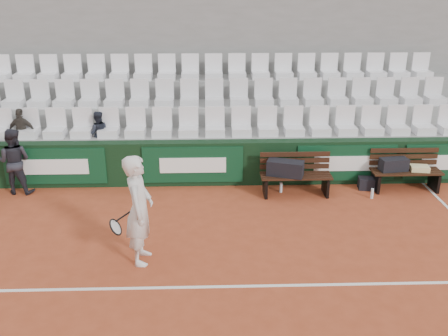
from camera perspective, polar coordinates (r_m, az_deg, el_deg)
ground at (r=7.80m, az=-2.75°, el=-13.46°), size 80.00×80.00×0.00m
court_baseline at (r=7.79m, az=-2.75°, el=-13.43°), size 18.00×0.06×0.01m
back_barrier at (r=11.11m, az=-2.17°, el=0.59°), size 18.00×0.34×1.00m
grandstand_tier_front at (r=11.71m, az=-2.49°, el=1.69°), size 18.00×0.95×1.00m
grandstand_tier_mid at (r=12.54m, az=-2.47°, el=4.13°), size 18.00×0.95×1.45m
grandstand_tier_back at (r=13.39m, az=-2.45°, el=6.26°), size 18.00×0.95×1.90m
grandstand_rear_wall at (r=13.73m, az=-2.51°, el=11.99°), size 18.00×0.30×4.40m
seat_row_front at (r=11.29m, az=-2.57°, el=5.28°), size 11.90×0.44×0.63m
seat_row_mid at (r=12.10m, az=-2.55°, el=8.58°), size 11.90×0.44×0.63m
seat_row_back at (r=12.94m, az=-2.54°, el=11.47°), size 11.90×0.44×0.63m
bench_left at (r=10.78m, az=8.17°, el=-1.90°), size 1.50×0.56×0.45m
bench_right at (r=11.60m, az=19.98°, el=-1.31°), size 1.50×0.56×0.45m
sports_bag_left at (r=10.58m, az=7.02°, el=-0.03°), size 0.82×0.55×0.32m
sports_bag_right at (r=11.38m, az=18.83°, el=0.38°), size 0.62×0.35×0.27m
towel at (r=11.60m, az=21.45°, el=-0.03°), size 0.42×0.33×0.11m
sports_bag_ground at (r=11.42m, az=16.18°, el=-1.70°), size 0.46×0.31×0.26m
water_bottle_near at (r=10.88m, az=6.52°, el=-2.21°), size 0.06×0.06×0.23m
water_bottle_far at (r=10.98m, az=16.57°, el=-2.82°), size 0.06×0.06×0.22m
tennis_player at (r=8.10m, az=-9.67°, el=-4.74°), size 0.73×0.69×1.85m
ball_kid at (r=11.49m, az=-22.83°, el=0.72°), size 0.75×0.61×1.44m
spectator_b at (r=12.04m, az=-22.34°, el=5.85°), size 0.65×0.30×1.09m
spectator_c at (r=11.56m, az=-14.36°, el=6.01°), size 0.55×0.46×1.02m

